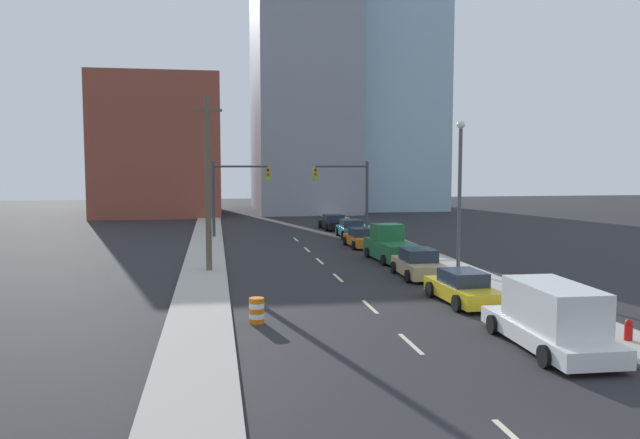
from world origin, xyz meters
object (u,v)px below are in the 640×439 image
at_px(sedan_yellow, 463,288).
at_px(sedan_tan, 418,264).
at_px(street_lamp, 460,185).
at_px(box_truck_white, 551,318).
at_px(pickup_truck_green, 390,246).
at_px(sedan_teal, 351,229).
at_px(sedan_black, 333,223).
at_px(traffic_signal_left, 230,188).
at_px(sedan_orange, 362,238).
at_px(fire_hydrant, 628,332).
at_px(utility_pole_left_mid, 208,182).
at_px(traffic_signal_right, 351,187).
at_px(traffic_barrel, 257,311).

relative_size(sedan_yellow, sedan_tan, 1.06).
relative_size(street_lamp, box_truck_white, 1.38).
xyz_separation_m(street_lamp, pickup_truck_green, (-2.36, 4.97, -3.87)).
xyz_separation_m(sedan_teal, sedan_black, (-0.24, 6.44, -0.04)).
distance_m(traffic_signal_left, sedan_tan, 21.85).
bearing_deg(sedan_black, sedan_orange, -94.27).
height_order(street_lamp, sedan_black, street_lamp).
distance_m(fire_hydrant, sedan_yellow, 7.28).
relative_size(utility_pole_left_mid, box_truck_white, 1.60).
xyz_separation_m(sedan_tan, sedan_teal, (0.48, 18.17, -0.01)).
height_order(traffic_signal_right, sedan_orange, traffic_signal_right).
distance_m(box_truck_white, sedan_tan, 12.92).
bearing_deg(sedan_teal, traffic_barrel, -107.59).
height_order(traffic_signal_right, fire_hydrant, traffic_signal_right).
distance_m(sedan_yellow, sedan_teal, 24.34).
bearing_deg(sedan_teal, sedan_black, 94.23).
xyz_separation_m(utility_pole_left_mid, sedan_teal, (11.20, 14.87, -4.22)).
bearing_deg(traffic_signal_right, sedan_teal, -101.28).
bearing_deg(box_truck_white, traffic_barrel, 153.32).
bearing_deg(traffic_barrel, sedan_teal, 70.33).
xyz_separation_m(traffic_signal_right, utility_pole_left_mid, (-11.48, -16.26, 0.90)).
height_order(box_truck_white, sedan_yellow, box_truck_white).
xyz_separation_m(traffic_signal_left, sedan_orange, (9.03, -7.34, -3.37)).
height_order(sedan_tan, sedan_teal, sedan_tan).
height_order(sedan_yellow, sedan_teal, sedan_teal).
bearing_deg(sedan_orange, utility_pole_left_mid, -141.35).
xyz_separation_m(traffic_signal_right, box_truck_white, (-0.72, -32.48, -3.00)).
distance_m(traffic_barrel, sedan_yellow, 9.01).
xyz_separation_m(traffic_signal_left, sedan_yellow, (9.03, -25.73, -3.35)).
relative_size(sedan_yellow, sedan_teal, 1.00).
bearing_deg(sedan_tan, sedan_teal, 89.79).
height_order(traffic_signal_right, sedan_teal, traffic_signal_right).
relative_size(street_lamp, sedan_yellow, 1.76).
xyz_separation_m(pickup_truck_green, sedan_black, (0.06, 18.79, -0.25)).
height_order(traffic_signal_right, sedan_yellow, traffic_signal_right).
distance_m(box_truck_white, sedan_teal, 31.09).
relative_size(sedan_yellow, sedan_black, 1.06).
xyz_separation_m(utility_pole_left_mid, sedan_black, (10.96, 21.31, -4.26)).
bearing_deg(fire_hydrant, box_truck_white, -177.99).
relative_size(traffic_signal_right, street_lamp, 0.75).
bearing_deg(pickup_truck_green, box_truck_white, -93.47).
relative_size(sedan_tan, sedan_orange, 1.01).
relative_size(traffic_signal_right, sedan_orange, 1.42).
xyz_separation_m(fire_hydrant, box_truck_white, (-2.79, -0.10, 0.58)).
height_order(pickup_truck_green, sedan_teal, pickup_truck_green).
bearing_deg(sedan_yellow, utility_pole_left_mid, 136.20).
xyz_separation_m(box_truck_white, sedan_orange, (-0.14, 25.14, -0.37)).
xyz_separation_m(street_lamp, fire_hydrant, (0.29, -13.67, -4.34)).
relative_size(traffic_barrel, box_truck_white, 0.16).
bearing_deg(box_truck_white, sedan_yellow, 92.91).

